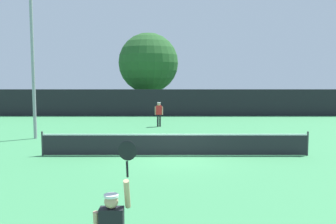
{
  "coord_description": "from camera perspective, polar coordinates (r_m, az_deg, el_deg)",
  "views": [
    {
      "loc": [
        -0.31,
        -15.48,
        3.39
      ],
      "look_at": [
        -0.36,
        2.31,
        1.71
      ],
      "focal_mm": 38.22,
      "sensor_mm": 36.0,
      "label": 1
    }
  ],
  "objects": [
    {
      "name": "ground_plane",
      "position": [
        15.85,
        1.28,
        -6.95
      ],
      "size": [
        120.0,
        120.0,
        0.0
      ],
      "primitive_type": "plane",
      "color": "#387F4C"
    },
    {
      "name": "tennis_net",
      "position": [
        15.75,
        1.28,
        -5.13
      ],
      "size": [
        11.74,
        0.08,
        1.07
      ],
      "color": "#232328",
      "rests_on": "ground"
    },
    {
      "name": "perimeter_fence",
      "position": [
        32.22,
        0.71,
        1.5
      ],
      "size": [
        32.49,
        0.12,
        2.4
      ],
      "primitive_type": "cube",
      "color": "black",
      "rests_on": "ground"
    },
    {
      "name": "player_receiving",
      "position": [
        25.07,
        -1.29,
        0.04
      ],
      "size": [
        0.57,
        0.25,
        1.71
      ],
      "rotation": [
        0.0,
        0.0,
        3.14
      ],
      "color": "red",
      "rests_on": "ground"
    },
    {
      "name": "tennis_ball",
      "position": [
        16.45,
        0.11,
        -6.38
      ],
      "size": [
        0.07,
        0.07,
        0.07
      ],
      "primitive_type": "sphere",
      "color": "#CCE033",
      "rests_on": "ground"
    },
    {
      "name": "light_pole",
      "position": [
        21.41,
        -20.67,
        10.33
      ],
      "size": [
        1.18,
        0.28,
        9.56
      ],
      "color": "gray",
      "rests_on": "ground"
    },
    {
      "name": "large_tree",
      "position": [
        36.41,
        -2.98,
        7.8
      ],
      "size": [
        6.01,
        6.01,
        7.94
      ],
      "color": "brown",
      "rests_on": "ground"
    },
    {
      "name": "parked_car_near",
      "position": [
        37.66,
        -4.67,
        1.41
      ],
      "size": [
        2.23,
        4.34,
        1.69
      ],
      "rotation": [
        0.0,
        0.0,
        -0.08
      ],
      "color": "white",
      "rests_on": "ground"
    },
    {
      "name": "parked_car_mid",
      "position": [
        37.27,
        3.51,
        1.37
      ],
      "size": [
        2.18,
        4.32,
        1.69
      ],
      "rotation": [
        0.0,
        0.0,
        -0.07
      ],
      "color": "#B7B7BC",
      "rests_on": "ground"
    },
    {
      "name": "parked_car_far",
      "position": [
        38.61,
        10.33,
        1.43
      ],
      "size": [
        2.43,
        4.41,
        1.69
      ],
      "rotation": [
        0.0,
        0.0,
        0.13
      ],
      "color": "navy",
      "rests_on": "ground"
    }
  ]
}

